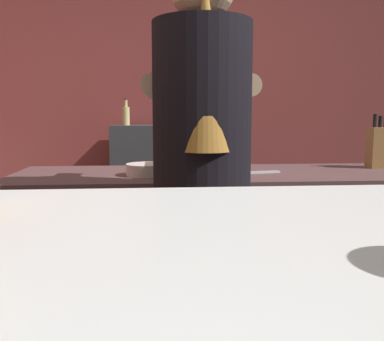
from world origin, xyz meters
TOP-DOWN VIEW (x-y plane):
  - wall_back at (0.00, 2.20)m, footprint 5.20×0.10m
  - prep_counter at (0.35, 0.56)m, footprint 2.10×0.60m
  - back_shelf at (-0.00, 1.92)m, footprint 0.80×0.36m
  - bartender at (0.10, 0.10)m, footprint 0.42×0.51m
  - knife_block at (1.04, 0.66)m, footprint 0.10×0.08m
  - mixing_bowl at (-0.10, 0.49)m, footprint 0.18×0.18m
  - chefs_knife at (0.38, 0.51)m, footprint 0.24×0.08m
  - bottle_hot_sauce at (0.19, 1.95)m, footprint 0.06×0.06m
  - bottle_soy at (0.23, 1.83)m, footprint 0.07×0.07m
  - bottle_olive_oil at (-0.28, 1.89)m, footprint 0.05×0.05m

SIDE VIEW (x-z plane):
  - prep_counter at x=0.35m, z-range 0.00..0.91m
  - back_shelf at x=0.00m, z-range 0.00..1.09m
  - chefs_knife at x=0.38m, z-range 0.91..0.91m
  - mixing_bowl at x=-0.10m, z-range 0.91..0.96m
  - bartender at x=0.10m, z-range 0.14..1.83m
  - knife_block at x=1.04m, z-range 0.87..1.15m
  - bottle_olive_oil at x=-0.28m, z-range 1.07..1.26m
  - bottle_soy at x=0.23m, z-range 1.06..1.31m
  - bottle_hot_sauce at x=0.19m, z-range 1.06..1.32m
  - wall_back at x=0.00m, z-range 0.00..2.70m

